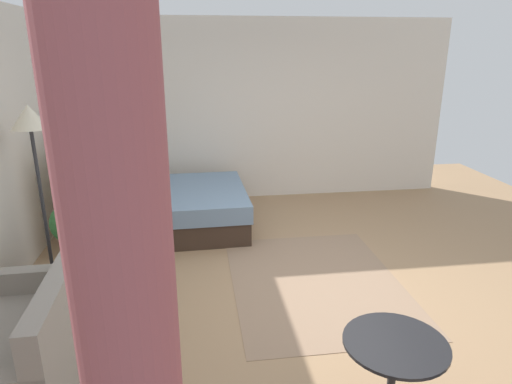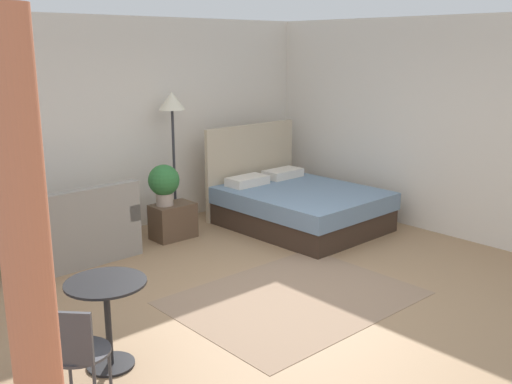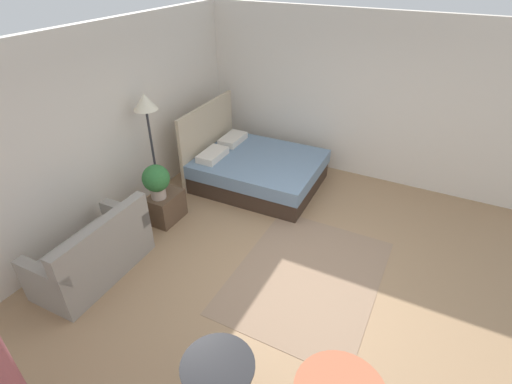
# 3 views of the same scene
# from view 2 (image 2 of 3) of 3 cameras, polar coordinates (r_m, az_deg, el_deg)

# --- Properties ---
(ground_plane) EXTENTS (9.12, 9.01, 0.02)m
(ground_plane) POSITION_cam_2_polar(r_m,az_deg,el_deg) (5.91, 2.17, -10.22)
(ground_plane) COLOR #9E7A56
(wall_back) EXTENTS (9.12, 0.12, 2.79)m
(wall_back) POSITION_cam_2_polar(r_m,az_deg,el_deg) (7.89, -13.13, 6.26)
(wall_back) COLOR silver
(wall_back) RESTS_ON ground
(wall_right) EXTENTS (0.12, 6.01, 2.79)m
(wall_right) POSITION_cam_2_polar(r_m,az_deg,el_deg) (7.90, 18.53, 5.90)
(wall_right) COLOR silver
(wall_right) RESTS_ON ground
(area_rug) EXTENTS (2.29, 1.74, 0.01)m
(area_rug) POSITION_cam_2_polar(r_m,az_deg,el_deg) (5.88, 3.75, -10.24)
(area_rug) COLOR #93755B
(area_rug) RESTS_ON ground
(bed) EXTENTS (1.71, 2.11, 1.32)m
(bed) POSITION_cam_2_polar(r_m,az_deg,el_deg) (8.04, 4.05, -1.24)
(bed) COLOR #38281E
(bed) RESTS_ON ground
(couch) EXTENTS (1.47, 0.78, 0.90)m
(couch) POSITION_cam_2_polar(r_m,az_deg,el_deg) (7.02, -17.53, -4.15)
(couch) COLOR gray
(couch) RESTS_ON ground
(nightstand) EXTENTS (0.55, 0.35, 0.45)m
(nightstand) POSITION_cam_2_polar(r_m,az_deg,el_deg) (7.61, -8.09, -2.82)
(nightstand) COLOR brown
(nightstand) RESTS_ON ground
(potted_plant) EXTENTS (0.40, 0.40, 0.52)m
(potted_plant) POSITION_cam_2_polar(r_m,az_deg,el_deg) (7.44, -8.97, 0.95)
(potted_plant) COLOR tan
(potted_plant) RESTS_ON nightstand
(floor_lamp) EXTENTS (0.35, 0.35, 1.84)m
(floor_lamp) POSITION_cam_2_polar(r_m,az_deg,el_deg) (7.84, -8.17, 7.70)
(floor_lamp) COLOR #2D2D33
(floor_lamp) RESTS_ON ground
(balcony_table) EXTENTS (0.62, 0.62, 0.70)m
(balcony_table) POSITION_cam_2_polar(r_m,az_deg,el_deg) (4.67, -14.31, -10.89)
(balcony_table) COLOR black
(balcony_table) RESTS_ON ground
(cafe_chair_near_window) EXTENTS (0.59, 0.59, 0.81)m
(cafe_chair_near_window) POSITION_cam_2_polar(r_m,az_deg,el_deg) (4.13, -17.28, -14.48)
(cafe_chair_near_window) COLOR #3F3F44
(cafe_chair_near_window) RESTS_ON ground
(curtain_left) EXTENTS (0.24, 0.24, 2.61)m
(curtain_left) POSITION_cam_2_polar(r_m,az_deg,el_deg) (3.10, -21.27, -8.10)
(curtain_left) COLOR #D1704C
(curtain_left) RESTS_ON ground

